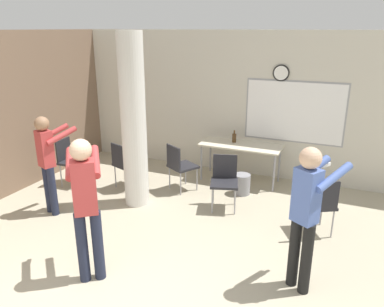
{
  "coord_description": "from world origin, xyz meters",
  "views": [
    {
      "loc": [
        1.95,
        -2.01,
        2.83
      ],
      "look_at": [
        -0.14,
        2.85,
        1.05
      ],
      "focal_mm": 35.0,
      "sensor_mm": 36.0,
      "label": 1
    }
  ],
  "objects_px": {
    "bottle_on_table": "(234,138)",
    "person_playing_side": "(307,209)",
    "chair_by_left_wall": "(70,158)",
    "person_watching_back": "(48,158)",
    "chair_table_left": "(180,164)",
    "chair_near_pillar": "(125,162)",
    "chair_table_front": "(224,178)",
    "folding_table": "(241,147)",
    "chair_mid_room": "(319,202)",
    "person_playing_front": "(86,200)"
  },
  "relations": [
    {
      "from": "chair_table_front",
      "to": "chair_mid_room",
      "type": "bearing_deg",
      "value": -11.45
    },
    {
      "from": "chair_near_pillar",
      "to": "chair_table_left",
      "type": "bearing_deg",
      "value": 17.86
    },
    {
      "from": "chair_table_left",
      "to": "chair_mid_room",
      "type": "height_order",
      "value": "same"
    },
    {
      "from": "bottle_on_table",
      "to": "chair_near_pillar",
      "type": "height_order",
      "value": "bottle_on_table"
    },
    {
      "from": "chair_table_left",
      "to": "chair_by_left_wall",
      "type": "distance_m",
      "value": 2.09
    },
    {
      "from": "bottle_on_table",
      "to": "chair_table_left",
      "type": "height_order",
      "value": "bottle_on_table"
    },
    {
      "from": "chair_table_left",
      "to": "chair_mid_room",
      "type": "xyz_separation_m",
      "value": [
        2.45,
        -0.62,
        0.0
      ]
    },
    {
      "from": "chair_mid_room",
      "to": "person_playing_front",
      "type": "xyz_separation_m",
      "value": [
        -2.34,
        -2.08,
        0.51
      ]
    },
    {
      "from": "chair_mid_room",
      "to": "person_playing_side",
      "type": "xyz_separation_m",
      "value": [
        -0.06,
        -1.28,
        0.49
      ]
    },
    {
      "from": "chair_table_front",
      "to": "chair_near_pillar",
      "type": "xyz_separation_m",
      "value": [
        -1.91,
        0.01,
        0.0
      ]
    },
    {
      "from": "bottle_on_table",
      "to": "person_playing_side",
      "type": "distance_m",
      "value": 3.35
    },
    {
      "from": "person_playing_front",
      "to": "person_watching_back",
      "type": "relative_size",
      "value": 1.09
    },
    {
      "from": "bottle_on_table",
      "to": "person_playing_front",
      "type": "xyz_separation_m",
      "value": [
        -0.59,
        -3.68,
        0.19
      ]
    },
    {
      "from": "bottle_on_table",
      "to": "chair_table_front",
      "type": "distance_m",
      "value": 1.35
    },
    {
      "from": "bottle_on_table",
      "to": "person_watching_back",
      "type": "height_order",
      "value": "person_watching_back"
    },
    {
      "from": "folding_table",
      "to": "chair_mid_room",
      "type": "height_order",
      "value": "chair_mid_room"
    },
    {
      "from": "chair_mid_room",
      "to": "chair_table_front",
      "type": "distance_m",
      "value": 1.53
    },
    {
      "from": "chair_by_left_wall",
      "to": "person_playing_front",
      "type": "xyz_separation_m",
      "value": [
        2.14,
        -2.17,
        0.51
      ]
    },
    {
      "from": "person_playing_front",
      "to": "person_watching_back",
      "type": "distance_m",
      "value": 1.96
    },
    {
      "from": "folding_table",
      "to": "bottle_on_table",
      "type": "bearing_deg",
      "value": 149.17
    },
    {
      "from": "chair_mid_room",
      "to": "chair_table_front",
      "type": "relative_size",
      "value": 1.0
    },
    {
      "from": "folding_table",
      "to": "person_watching_back",
      "type": "xyz_separation_m",
      "value": [
        -2.36,
        -2.46,
        0.26
      ]
    },
    {
      "from": "folding_table",
      "to": "person_watching_back",
      "type": "bearing_deg",
      "value": -133.8
    },
    {
      "from": "chair_by_left_wall",
      "to": "person_playing_front",
      "type": "bearing_deg",
      "value": -45.42
    },
    {
      "from": "bottle_on_table",
      "to": "chair_table_front",
      "type": "xyz_separation_m",
      "value": [
        0.25,
        -1.29,
        -0.31
      ]
    },
    {
      "from": "person_playing_side",
      "to": "person_watching_back",
      "type": "xyz_separation_m",
      "value": [
        -3.89,
        0.32,
        -0.06
      ]
    },
    {
      "from": "chair_near_pillar",
      "to": "person_playing_side",
      "type": "bearing_deg",
      "value": -25.45
    },
    {
      "from": "chair_table_front",
      "to": "chair_by_left_wall",
      "type": "bearing_deg",
      "value": -175.85
    },
    {
      "from": "bottle_on_table",
      "to": "person_playing_side",
      "type": "relative_size",
      "value": 0.14
    },
    {
      "from": "chair_table_front",
      "to": "chair_near_pillar",
      "type": "relative_size",
      "value": 1.0
    },
    {
      "from": "chair_near_pillar",
      "to": "person_playing_front",
      "type": "height_order",
      "value": "person_playing_front"
    },
    {
      "from": "chair_table_left",
      "to": "chair_near_pillar",
      "type": "relative_size",
      "value": 1.0
    },
    {
      "from": "chair_by_left_wall",
      "to": "person_watching_back",
      "type": "relative_size",
      "value": 0.55
    },
    {
      "from": "chair_near_pillar",
      "to": "person_playing_side",
      "type": "height_order",
      "value": "person_playing_side"
    },
    {
      "from": "folding_table",
      "to": "chair_mid_room",
      "type": "bearing_deg",
      "value": -43.36
    },
    {
      "from": "folding_table",
      "to": "chair_by_left_wall",
      "type": "distance_m",
      "value": 3.22
    },
    {
      "from": "folding_table",
      "to": "chair_by_left_wall",
      "type": "xyz_separation_m",
      "value": [
        -2.89,
        -1.41,
        -0.17
      ]
    },
    {
      "from": "chair_table_left",
      "to": "chair_near_pillar",
      "type": "distance_m",
      "value": 1.0
    },
    {
      "from": "bottle_on_table",
      "to": "folding_table",
      "type": "bearing_deg",
      "value": -30.83
    },
    {
      "from": "bottle_on_table",
      "to": "chair_near_pillar",
      "type": "xyz_separation_m",
      "value": [
        -1.66,
        -1.28,
        -0.31
      ]
    },
    {
      "from": "chair_near_pillar",
      "to": "person_watching_back",
      "type": "bearing_deg",
      "value": -112.92
    },
    {
      "from": "chair_table_front",
      "to": "chair_near_pillar",
      "type": "height_order",
      "value": "same"
    },
    {
      "from": "chair_table_front",
      "to": "chair_by_left_wall",
      "type": "relative_size",
      "value": 1.0
    },
    {
      "from": "bottle_on_table",
      "to": "person_watching_back",
      "type": "xyz_separation_m",
      "value": [
        -2.2,
        -2.56,
        0.11
      ]
    },
    {
      "from": "chair_near_pillar",
      "to": "chair_by_left_wall",
      "type": "height_order",
      "value": "same"
    },
    {
      "from": "bottle_on_table",
      "to": "chair_table_left",
      "type": "xyz_separation_m",
      "value": [
        -0.7,
        -0.98,
        -0.31
      ]
    },
    {
      "from": "chair_near_pillar",
      "to": "person_playing_front",
      "type": "distance_m",
      "value": 2.67
    },
    {
      "from": "chair_mid_room",
      "to": "person_watching_back",
      "type": "relative_size",
      "value": 0.55
    },
    {
      "from": "folding_table",
      "to": "chair_table_left",
      "type": "height_order",
      "value": "chair_table_left"
    },
    {
      "from": "chair_near_pillar",
      "to": "chair_by_left_wall",
      "type": "distance_m",
      "value": 1.09
    }
  ]
}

